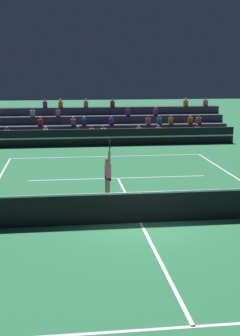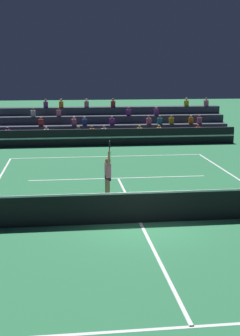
% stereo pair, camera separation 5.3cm
% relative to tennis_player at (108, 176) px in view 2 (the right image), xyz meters
% --- Properties ---
extents(ground_plane, '(120.00, 120.00, 0.00)m').
position_rel_tennis_player_xyz_m(ground_plane, '(0.83, -2.64, -0.99)').
color(ground_plane, '#2D7A4C').
extents(court_lines, '(11.10, 23.90, 0.01)m').
position_rel_tennis_player_xyz_m(court_lines, '(0.83, -2.64, -0.98)').
color(court_lines, white).
rests_on(court_lines, ground).
extents(tennis_net, '(12.00, 0.10, 1.10)m').
position_rel_tennis_player_xyz_m(tennis_net, '(0.83, -2.64, -0.44)').
color(tennis_net, '#2D6B38').
rests_on(tennis_net, ground).
extents(sponsor_banner_wall, '(18.00, 0.26, 1.10)m').
position_rel_tennis_player_xyz_m(sponsor_banner_wall, '(0.83, 13.19, -0.44)').
color(sponsor_banner_wall, black).
rests_on(sponsor_banner_wall, ground).
extents(bleacher_stand, '(18.38, 3.80, 2.83)m').
position_rel_tennis_player_xyz_m(bleacher_stand, '(0.82, 16.36, -0.15)').
color(bleacher_stand, '#383D4C').
rests_on(bleacher_stand, ground).
extents(tennis_player, '(0.33, 0.95, 2.50)m').
position_rel_tennis_player_xyz_m(tennis_player, '(0.00, 0.00, 0.00)').
color(tennis_player, '#9E7051').
rests_on(tennis_player, ground).
extents(tennis_ball, '(0.07, 0.07, 0.07)m').
position_rel_tennis_player_xyz_m(tennis_ball, '(4.86, 0.66, -0.95)').
color(tennis_ball, '#C6DB33').
rests_on(tennis_ball, ground).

